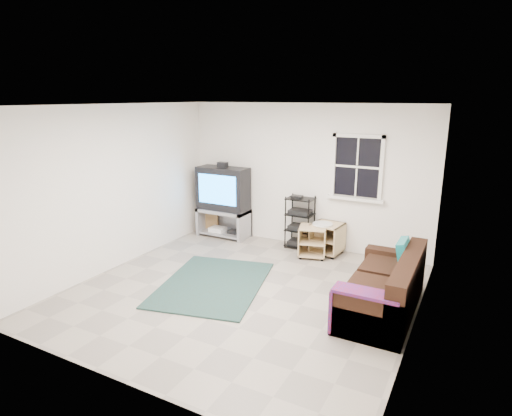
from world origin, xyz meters
The scene contains 8 objects.
room centered at (0.95, 2.27, 1.48)m, with size 4.60×4.62×4.60m.
tv_unit centered at (-1.58, 2.03, 0.82)m, with size 1.01×0.51×1.49m.
av_rack centered at (0.01, 2.10, 0.42)m, with size 0.48×0.35×0.97m.
side_table_left centered at (0.37, 1.81, 0.29)m, with size 0.56×0.56×0.54m.
side_table_right centered at (0.56, 2.06, 0.32)m, with size 0.55×0.55×0.58m.
sofa centered at (1.90, 0.37, 0.30)m, with size 0.82×1.84×0.84m.
shag_rug centered at (-0.51, -0.01, 0.01)m, with size 1.42×1.95×0.02m, color black.
paper_bag centered at (-1.97, 2.15, 0.21)m, with size 0.30×0.19×0.43m, color olive.
Camera 1 is at (2.80, -4.87, 2.71)m, focal length 30.00 mm.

